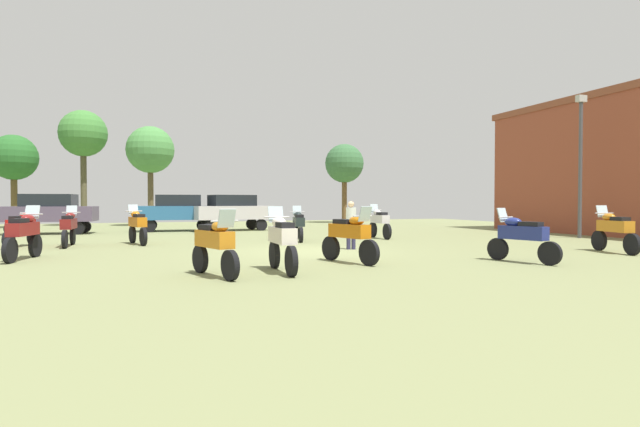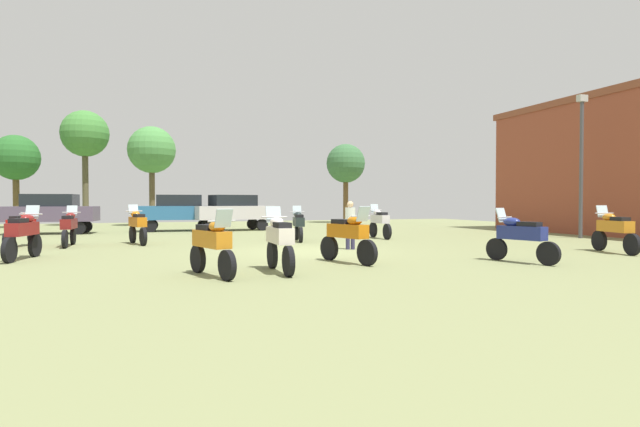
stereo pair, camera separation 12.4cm
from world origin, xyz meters
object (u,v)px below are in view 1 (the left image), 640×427
motorcycle_5 (380,222)px  motorcycle_11 (22,227)px  car_1 (49,211)px  motorcycle_8 (282,240)px  motorcycle_1 (299,224)px  motorcycle_4 (215,243)px  car_2 (178,210)px  motorcycle_12 (350,235)px  lamp_post (580,158)px  person_1 (351,221)px  tree_2 (150,151)px  tree_3 (344,164)px  motorcycle_3 (614,229)px  motorcycle_9 (69,226)px  tree_4 (83,135)px  car_3 (232,210)px  tree_1 (14,158)px  motorcycle_10 (137,225)px  motorcycle_6 (24,233)px  motorcycle_7 (522,236)px

motorcycle_5 → motorcycle_11: 13.98m
car_1 → motorcycle_8: bearing=-150.3°
motorcycle_1 → car_1: 13.44m
motorcycle_4 → car_2: 17.67m
motorcycle_12 → lamp_post: (13.18, 4.92, 2.82)m
motorcycle_5 → person_1: (-3.23, -4.36, 0.21)m
tree_2 → tree_3: bearing=1.3°
motorcycle_12 → tree_3: 25.64m
motorcycle_3 → motorcycle_5: (-4.23, 8.14, 0.01)m
motorcycle_8 → lamp_post: 16.67m
motorcycle_9 → motorcycle_11: size_ratio=1.06×
motorcycle_11 → tree_4: (0.31, 16.34, 5.37)m
car_1 → car_3: bearing=-84.5°
motorcycle_8 → car_3: car_3 is taller
motorcycle_1 → person_1: size_ratio=1.31×
motorcycle_1 → tree_3: bearing=72.2°
motorcycle_11 → tree_1: 15.56m
motorcycle_8 → motorcycle_9: motorcycle_8 is taller
motorcycle_12 → motorcycle_11: bearing=-59.0°
motorcycle_10 → motorcycle_6: bearing=-139.2°
motorcycle_6 → person_1: bearing=10.9°
motorcycle_5 → lamp_post: bearing=-17.1°
car_1 → lamp_post: (22.77, -10.97, 2.38)m
motorcycle_7 → motorcycle_12: motorcycle_12 is taller
motorcycle_3 → car_3: 18.71m
tree_4 → motorcycle_6: bearing=-88.1°
motorcycle_4 → car_3: bearing=-118.4°
tree_4 → tree_2: bearing=-17.8°
motorcycle_6 → tree_3: tree_3 is taller
motorcycle_8 → car_1: (-7.47, 16.95, 0.43)m
motorcycle_6 → motorcycle_12: 9.02m
tree_1 → tree_3: 22.14m
motorcycle_3 → tree_1: bearing=147.3°
person_1 → lamp_post: bearing=-155.6°
motorcycle_1 → motorcycle_3: 11.24m
motorcycle_10 → car_3: car_3 is taller
car_1 → motorcycle_3: bearing=-125.2°
person_1 → tree_1: (-14.16, 19.50, 3.34)m
motorcycle_1 → motorcycle_11: bearing=-173.6°
car_1 → lamp_post: size_ratio=0.71×
motorcycle_12 → tree_1: (-12.65, 22.95, 3.55)m
motorcycle_3 → car_3: car_3 is taller
car_3 → tree_4: bearing=33.9°
motorcycle_5 → lamp_post: lamp_post is taller
motorcycle_5 → tree_3: 16.84m
motorcycle_6 → person_1: size_ratio=1.33×
motorcycle_9 → motorcycle_12: 10.99m
person_1 → tree_4: size_ratio=0.21×
motorcycle_3 → motorcycle_5: size_ratio=1.00×
car_1 → tree_2: 9.60m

